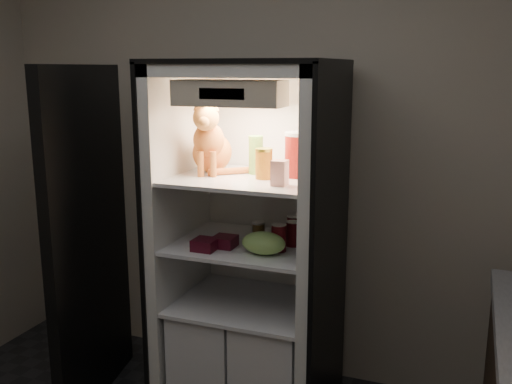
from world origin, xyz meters
TOP-DOWN VIEW (x-y plane):
  - room_shell at (0.00, 0.00)m, footprint 3.60×3.60m
  - refrigerator at (0.00, 1.38)m, footprint 0.90×0.72m
  - fridge_door at (-0.84, 1.11)m, footprint 0.23×0.86m
  - tabby_cat at (-0.22, 1.36)m, footprint 0.36×0.39m
  - parmesan_shaker at (0.01, 1.42)m, footprint 0.08×0.08m
  - mayo_tub at (0.03, 1.43)m, footprint 0.09×0.09m
  - salsa_jar at (0.10, 1.30)m, footprint 0.09×0.09m
  - pepper_jar at (0.24, 1.41)m, footprint 0.14×0.14m
  - cream_carton at (0.22, 1.18)m, footprint 0.07×0.07m
  - soda_can_a at (0.22, 1.44)m, footprint 0.07×0.07m
  - soda_can_b at (0.24, 1.35)m, footprint 0.07×0.07m
  - soda_can_c at (0.20, 1.25)m, footprint 0.08×0.08m
  - condiment_jar at (0.03, 1.41)m, footprint 0.07×0.07m
  - grape_bag at (0.14, 1.18)m, footprint 0.22×0.16m
  - berry_box_left at (-0.15, 1.13)m, footprint 0.11×0.11m
  - berry_box_right at (-0.08, 1.21)m, footprint 0.11×0.11m

SIDE VIEW (x-z plane):
  - refrigerator at x=0.00m, z-range -0.15..1.73m
  - fridge_door at x=-0.84m, z-range -0.01..1.84m
  - berry_box_right at x=-0.08m, z-range 0.94..1.00m
  - berry_box_left at x=-0.15m, z-range 0.94..1.00m
  - condiment_jar at x=0.03m, z-range 0.94..1.03m
  - grape_bag at x=0.14m, z-range 0.94..1.05m
  - soda_can_b at x=0.24m, z-range 0.94..1.07m
  - soda_can_a at x=0.22m, z-range 0.94..1.07m
  - soda_can_c at x=0.20m, z-range 0.94..1.08m
  - cream_carton at x=0.22m, z-range 1.29..1.41m
  - mayo_tub at x=0.03m, z-range 1.29..1.41m
  - salsa_jar at x=0.10m, z-range 1.29..1.44m
  - parmesan_shaker at x=0.01m, z-range 1.29..1.49m
  - pepper_jar at x=0.24m, z-range 1.29..1.52m
  - tabby_cat at x=-0.22m, z-range 1.24..1.64m
  - room_shell at x=0.00m, z-range -0.18..3.42m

